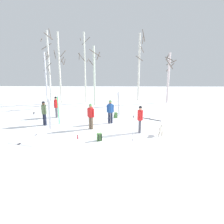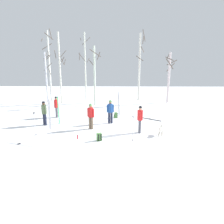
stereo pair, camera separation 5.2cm
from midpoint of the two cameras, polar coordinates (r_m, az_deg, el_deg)
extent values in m
plane|color=white|center=(12.07, -0.19, -6.80)|extent=(60.00, 60.00, 0.00)
cylinder|color=#1E2338|center=(14.55, -0.02, -1.65)|extent=(0.16, 0.16, 0.82)
cylinder|color=#1E2338|center=(14.54, -0.73, -1.66)|extent=(0.16, 0.16, 0.82)
cylinder|color=#1E478C|center=(14.38, -0.38, 1.12)|extent=(0.34, 0.34, 0.62)
sphere|color=#997051|center=(14.30, -0.38, 2.77)|extent=(0.22, 0.22, 0.22)
sphere|color=#4C8C4C|center=(14.29, -0.38, 3.01)|extent=(0.21, 0.21, 0.21)
cylinder|color=#1E478C|center=(14.40, 0.45, 1.05)|extent=(0.10, 0.10, 0.56)
cylinder|color=#1E478C|center=(14.37, -1.22, 1.03)|extent=(0.10, 0.10, 0.56)
cylinder|color=#72604C|center=(13.34, -6.24, -3.09)|extent=(0.16, 0.16, 0.82)
cylinder|color=#72604C|center=(13.24, -5.59, -3.20)|extent=(0.16, 0.16, 0.82)
cylinder|color=red|center=(13.11, -5.99, -0.12)|extent=(0.34, 0.34, 0.62)
sphere|color=#997051|center=(13.02, -6.03, 1.68)|extent=(0.22, 0.22, 0.22)
sphere|color=#4C8C4C|center=(13.01, -6.04, 1.94)|extent=(0.21, 0.21, 0.21)
cylinder|color=red|center=(13.23, -6.75, -0.11)|extent=(0.10, 0.10, 0.56)
cylinder|color=red|center=(13.00, -5.21, -0.30)|extent=(0.10, 0.10, 0.56)
cylinder|color=#4C4C56|center=(16.78, -15.47, -0.16)|extent=(0.16, 0.16, 0.82)
cylinder|color=#4C4C56|center=(16.95, -15.37, -0.02)|extent=(0.16, 0.16, 0.82)
cylinder|color=red|center=(16.72, -15.57, 2.31)|extent=(0.34, 0.34, 0.62)
sphere|color=tan|center=(16.65, -15.65, 3.73)|extent=(0.22, 0.22, 0.22)
sphere|color=black|center=(16.65, -15.67, 3.94)|extent=(0.21, 0.21, 0.21)
cylinder|color=red|center=(16.52, -15.69, 2.11)|extent=(0.10, 0.10, 0.56)
cylinder|color=red|center=(16.93, -15.44, 2.38)|extent=(0.10, 0.10, 0.56)
cylinder|color=#4C4C56|center=(12.52, 8.01, -4.21)|extent=(0.16, 0.16, 0.82)
cylinder|color=#4C4C56|center=(12.69, 8.08, -3.98)|extent=(0.16, 0.16, 0.82)
cylinder|color=red|center=(12.42, 8.15, -0.91)|extent=(0.34, 0.34, 0.62)
sphere|color=beige|center=(12.33, 8.21, 0.98)|extent=(0.22, 0.22, 0.22)
sphere|color=black|center=(12.31, 8.22, 1.26)|extent=(0.21, 0.21, 0.21)
cylinder|color=red|center=(12.22, 8.07, -1.24)|extent=(0.10, 0.10, 0.56)
cylinder|color=red|center=(12.63, 8.22, -0.78)|extent=(0.10, 0.10, 0.56)
cylinder|color=#1E2338|center=(14.95, -18.74, -1.95)|extent=(0.16, 0.16, 0.82)
cylinder|color=#1E2338|center=(14.80, -18.40, -2.08)|extent=(0.16, 0.16, 0.82)
cylinder|color=#566B47|center=(14.72, -18.77, 0.70)|extent=(0.34, 0.34, 0.62)
sphere|color=brown|center=(14.64, -18.89, 2.30)|extent=(0.22, 0.22, 0.22)
sphere|color=black|center=(14.63, -18.91, 2.53)|extent=(0.21, 0.21, 0.21)
cylinder|color=#566B47|center=(14.90, -19.16, 0.73)|extent=(0.10, 0.10, 0.56)
cylinder|color=#566B47|center=(14.54, -18.36, 0.50)|extent=(0.10, 0.10, 0.56)
ellipsoid|color=beige|center=(12.32, 13.92, -4.76)|extent=(0.42, 0.64, 0.26)
sphere|color=beige|center=(12.62, 14.16, -4.04)|extent=(0.18, 0.18, 0.18)
ellipsoid|color=beige|center=(12.69, 14.20, -4.05)|extent=(0.09, 0.11, 0.06)
cylinder|color=beige|center=(11.97, 13.68, -4.87)|extent=(0.10, 0.19, 0.17)
cylinder|color=beige|center=(12.60, 13.64, -5.64)|extent=(0.07, 0.07, 0.28)
cylinder|color=beige|center=(12.58, 14.33, -5.71)|extent=(0.07, 0.07, 0.28)
cylinder|color=beige|center=(12.23, 13.35, -6.19)|extent=(0.07, 0.07, 0.28)
cylinder|color=beige|center=(12.21, 14.07, -6.26)|extent=(0.07, 0.07, 0.28)
cube|color=white|center=(13.62, -17.20, -0.84)|extent=(0.10, 0.04, 1.94)
cube|color=white|center=(13.43, -17.49, 3.34)|extent=(0.06, 0.03, 0.10)
cube|color=white|center=(13.63, -17.45, -0.85)|extent=(0.10, 0.04, 1.94)
cube|color=white|center=(13.43, -17.74, 3.33)|extent=(0.06, 0.03, 0.10)
cube|color=green|center=(14.69, -14.99, 0.24)|extent=(0.03, 0.15, 1.92)
cube|color=green|center=(14.51, -15.22, 4.09)|extent=(0.02, 0.06, 0.10)
cube|color=green|center=(14.75, -14.90, 0.29)|extent=(0.03, 0.15, 1.92)
cube|color=green|center=(14.57, -15.13, 4.13)|extent=(0.02, 0.06, 0.10)
cube|color=white|center=(16.63, 1.90, 2.16)|extent=(0.16, 0.04, 1.94)
cube|color=white|center=(16.48, 1.93, 5.60)|extent=(0.06, 0.02, 0.10)
cube|color=white|center=(16.64, 2.11, 2.16)|extent=(0.16, 0.04, 1.94)
cube|color=white|center=(16.49, 2.13, 5.61)|extent=(0.06, 0.02, 0.10)
cube|color=black|center=(16.06, 10.99, -1.97)|extent=(1.56, 1.23, 0.02)
cube|color=#333338|center=(16.08, 10.84, -1.87)|extent=(0.13, 0.12, 0.03)
cube|color=black|center=(15.98, 10.82, -2.05)|extent=(1.56, 1.23, 0.02)
cube|color=#333338|center=(16.00, 10.67, -1.94)|extent=(0.13, 0.12, 0.03)
cube|color=white|center=(11.89, -24.52, -8.28)|extent=(1.71, 0.62, 0.02)
cube|color=#333338|center=(11.92, -24.71, -8.14)|extent=(0.13, 0.10, 0.03)
cube|color=white|center=(11.83, -24.86, -8.43)|extent=(1.71, 0.62, 0.02)
cube|color=#333338|center=(11.85, -25.04, -8.29)|extent=(0.13, 0.10, 0.03)
cylinder|color=#B2B2BC|center=(12.74, -20.96, -3.39)|extent=(0.02, 0.10, 1.36)
cylinder|color=black|center=(12.56, -21.23, -0.18)|extent=(0.04, 0.04, 0.10)
cylinder|color=black|center=(12.91, -20.75, -6.01)|extent=(0.07, 0.07, 0.01)
cylinder|color=#B2B2BC|center=(12.62, -21.19, -3.56)|extent=(0.02, 0.10, 1.36)
cylinder|color=black|center=(12.44, -21.46, -0.32)|extent=(0.04, 0.04, 0.10)
cylinder|color=black|center=(12.79, -20.97, -6.20)|extent=(0.07, 0.07, 0.01)
cylinder|color=#B2B2BC|center=(11.09, 6.05, -4.93)|extent=(0.02, 0.10, 1.37)
cylinder|color=black|center=(10.89, 6.15, -1.24)|extent=(0.04, 0.04, 0.10)
cylinder|color=black|center=(11.29, 5.98, -7.91)|extent=(0.07, 0.07, 0.01)
cylinder|color=#B2B2BC|center=(10.99, 6.10, -5.10)|extent=(0.02, 0.10, 1.37)
cylinder|color=black|center=(10.78, 6.19, -1.38)|extent=(0.04, 0.04, 0.10)
cylinder|color=black|center=(11.19, 6.03, -8.11)|extent=(0.07, 0.07, 0.01)
cube|color=#4C7F3F|center=(16.11, 1.21, -0.91)|extent=(0.26, 0.30, 0.44)
cube|color=#4C7F3F|center=(16.09, 0.76, -1.17)|extent=(0.11, 0.20, 0.20)
cube|color=black|center=(16.21, 1.53, -0.83)|extent=(0.03, 0.04, 0.37)
cube|color=black|center=(16.08, 1.67, -0.95)|extent=(0.03, 0.04, 0.37)
cube|color=#4C7F3F|center=(11.25, -3.54, -7.12)|extent=(0.32, 0.29, 0.44)
cube|color=#4C7F3F|center=(11.39, -3.74, -7.23)|extent=(0.20, 0.13, 0.20)
cube|color=black|center=(11.17, -3.00, -7.27)|extent=(0.04, 0.04, 0.37)
cube|color=black|center=(11.13, -3.70, -7.36)|extent=(0.04, 0.04, 0.37)
cylinder|color=red|center=(11.69, -9.67, -7.05)|extent=(0.07, 0.07, 0.23)
cylinder|color=black|center=(11.65, -9.69, -6.45)|extent=(0.05, 0.05, 0.02)
cylinder|color=silver|center=(24.03, -18.21, 9.29)|extent=(0.17, 0.17, 5.63)
cylinder|color=brown|center=(24.44, -17.78, 12.22)|extent=(1.06, 0.29, 0.91)
cylinder|color=brown|center=(23.99, -17.68, 15.52)|extent=(0.23, 0.83, 0.55)
cylinder|color=brown|center=(24.33, -18.09, 14.20)|extent=(0.79, 0.22, 0.60)
cylinder|color=brown|center=(23.88, -17.37, 11.02)|extent=(0.09, 0.87, 0.76)
cylinder|color=brown|center=(24.42, -18.05, 14.77)|extent=(0.94, 0.24, 0.52)
cylinder|color=silver|center=(24.70, -17.40, 12.17)|extent=(0.21, 0.21, 7.99)
cylinder|color=brown|center=(24.94, -19.33, 18.92)|extent=(0.32, 1.22, 0.52)
cylinder|color=brown|center=(24.85, -18.49, 14.61)|extent=(0.08, 0.87, 0.96)
cylinder|color=brown|center=(24.46, -17.55, 19.95)|extent=(0.84, 0.67, 0.74)
cylinder|color=brown|center=(25.36, -18.04, 17.37)|extent=(1.07, 0.66, 0.78)
cylinder|color=brown|center=(24.84, -17.09, 20.51)|extent=(0.10, 0.82, 1.06)
cylinder|color=silver|center=(23.08, -14.60, 11.90)|extent=(0.18, 0.18, 7.64)
cylinder|color=brown|center=(23.25, -13.84, 14.34)|extent=(0.57, 0.67, 0.59)
cylinder|color=brown|center=(23.44, -13.72, 15.83)|extent=(0.91, 0.75, 0.74)
cylinder|color=brown|center=(23.16, -13.26, 13.72)|extent=(0.52, 1.11, 0.65)
cylinder|color=brown|center=(22.97, -13.87, 13.79)|extent=(0.12, 0.74, 0.63)
cylinder|color=brown|center=(23.04, -15.84, 15.56)|extent=(0.42, 0.80, 0.94)
cylinder|color=silver|center=(23.18, -7.58, 12.27)|extent=(0.16, 0.16, 7.71)
cylinder|color=brown|center=(23.80, -7.31, 19.47)|extent=(1.01, 0.31, 0.83)
cylinder|color=brown|center=(22.86, -8.55, 15.27)|extent=(0.84, 0.64, 0.90)
cylinder|color=brown|center=(23.31, -6.75, 14.46)|extent=(0.39, 0.71, 0.46)
cylinder|color=brown|center=(23.33, -8.84, 19.87)|extent=(0.23, 0.80, 0.41)
cylinder|color=brown|center=(23.24, -9.17, 15.44)|extent=(0.19, 1.20, 0.86)
cylinder|color=silver|center=(21.12, -4.93, 10.10)|extent=(0.21, 0.21, 6.09)
cylinder|color=brown|center=(20.59, -4.74, 16.45)|extent=(1.12, 0.41, 0.76)
cylinder|color=brown|center=(20.91, -5.86, 13.89)|extent=(0.52, 0.64, 0.54)
cylinder|color=brown|center=(21.26, -3.79, 15.68)|extent=(0.44, 0.93, 0.75)
cylinder|color=silver|center=(24.59, 7.86, 12.45)|extent=(0.23, 0.23, 7.84)
cylinder|color=brown|center=(24.81, 8.95, 19.61)|extent=(0.09, 0.76, 0.76)
cylinder|color=brown|center=(24.68, 9.21, 20.77)|extent=(0.51, 0.92, 1.23)
cylinder|color=brown|center=(24.49, 8.78, 17.24)|extent=(0.52, 0.67, 0.66)
cylinder|color=brown|center=(24.19, 7.98, 14.93)|extent=(0.88, 0.15, 0.64)
cylinder|color=silver|center=(23.62, 15.96, 9.30)|extent=(0.25, 0.25, 5.56)
cylinder|color=brown|center=(23.16, 16.15, 14.42)|extent=(0.87, 0.42, 0.47)
cylinder|color=brown|center=(23.19, 16.24, 13.05)|extent=(0.86, 0.27, 1.13)
cylinder|color=brown|center=(24.12, 16.77, 13.37)|extent=(1.00, 0.80, 0.61)
cylinder|color=brown|center=(23.98, 16.45, 12.18)|extent=(0.81, 0.55, 0.97)
cylinder|color=brown|center=(23.74, 15.72, 14.89)|extent=(0.49, 0.50, 0.68)
camera|label=1|loc=(0.03, -89.89, 0.02)|focal=32.00mm
camera|label=2|loc=(0.03, 90.11, -0.02)|focal=32.00mm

